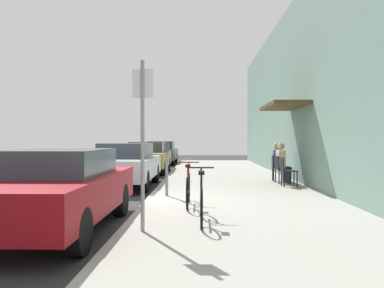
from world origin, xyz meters
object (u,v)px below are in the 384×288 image
at_px(parked_car_0, 56,188).
at_px(street_sign, 143,131).
at_px(bicycle_0, 201,201).
at_px(cafe_chair_2, 276,166).
at_px(parked_car_2, 148,157).
at_px(seated_patron_1, 283,162).
at_px(parked_car_1, 126,164).
at_px(parked_car_3, 161,152).
at_px(seated_patron_2, 278,160).
at_px(parking_meter, 167,165).
at_px(cafe_chair_1, 281,168).
at_px(bicycle_1, 188,189).
at_px(cafe_chair_0, 286,170).

relative_size(parked_car_0, street_sign, 1.69).
xyz_separation_m(bicycle_0, cafe_chair_2, (2.55, 6.68, 0.14)).
height_order(parked_car_2, seated_patron_1, same).
relative_size(parked_car_1, parked_car_3, 1.00).
distance_m(parked_car_0, seated_patron_2, 8.50).
distance_m(parking_meter, cafe_chair_1, 4.45).
bearing_deg(parked_car_0, parked_car_3, 90.00).
xyz_separation_m(parked_car_3, bicycle_1, (2.12, -16.11, -0.25)).
bearing_deg(parking_meter, cafe_chair_1, 40.04).
distance_m(parking_meter, bicycle_1, 1.61).
relative_size(parked_car_3, bicycle_1, 2.57).
bearing_deg(bicycle_1, seated_patron_2, 59.97).
bearing_deg(parked_car_1, street_sign, -77.31).
height_order(parking_meter, bicycle_1, parking_meter).
xyz_separation_m(parked_car_3, seated_patron_2, (5.01, -11.12, 0.08)).
xyz_separation_m(bicycle_1, cafe_chair_0, (2.83, 3.47, 0.14)).
relative_size(street_sign, bicycle_0, 1.52).
relative_size(seated_patron_1, cafe_chair_2, 1.48).
height_order(parked_car_0, seated_patron_1, seated_patron_1).
xyz_separation_m(street_sign, seated_patron_2, (3.51, 7.36, -0.82)).
bearing_deg(cafe_chair_0, bicycle_0, -116.35).
bearing_deg(street_sign, seated_patron_1, 62.26).
relative_size(seated_patron_1, seated_patron_2, 1.00).
relative_size(parked_car_2, bicycle_0, 2.57).
xyz_separation_m(parked_car_2, bicycle_1, (2.12, -9.72, -0.25)).
xyz_separation_m(bicycle_1, cafe_chair_2, (2.83, 5.00, 0.14)).
bearing_deg(cafe_chair_1, parked_car_1, -179.94).
distance_m(street_sign, cafe_chair_1, 7.57).
xyz_separation_m(parking_meter, cafe_chair_1, (3.40, 2.86, -0.26)).
bearing_deg(seated_patron_2, parking_meter, -134.28).
bearing_deg(cafe_chair_1, seated_patron_2, 85.05).
relative_size(parked_car_1, parking_meter, 3.33).
bearing_deg(bicycle_0, parking_meter, 105.11).
bearing_deg(parking_meter, parked_car_2, 100.62).
distance_m(cafe_chair_1, seated_patron_2, 0.72).
height_order(cafe_chair_1, seated_patron_2, seated_patron_2).
xyz_separation_m(parked_car_3, seated_patron_1, (5.01, -11.80, 0.08)).
bearing_deg(bicycle_1, parked_car_1, 116.29).
relative_size(parked_car_3, street_sign, 1.69).
relative_size(parked_car_3, seated_patron_1, 3.41).
bearing_deg(cafe_chair_0, street_sign, -120.58).
bearing_deg(seated_patron_2, cafe_chair_2, 174.85).
height_order(parked_car_2, cafe_chair_2, parked_car_2).
xyz_separation_m(parked_car_3, bicycle_0, (2.40, -17.79, -0.25)).
bearing_deg(seated_patron_2, parked_car_1, -172.09).
height_order(parked_car_0, parking_meter, parking_meter).
xyz_separation_m(parked_car_1, bicycle_1, (2.12, -4.30, -0.25)).
xyz_separation_m(parked_car_0, cafe_chair_0, (4.95, 5.34, -0.09)).
bearing_deg(street_sign, cafe_chair_1, 62.65).
relative_size(parking_meter, bicycle_0, 0.77).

